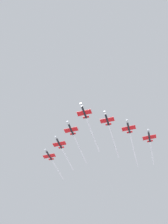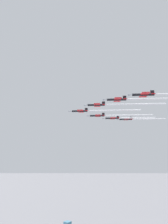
{
  "view_description": "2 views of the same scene",
  "coord_description": "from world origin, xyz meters",
  "px_view_note": "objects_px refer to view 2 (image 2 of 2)",
  "views": [
    {
      "loc": [
        -75.87,
        -98.11,
        3.71
      ],
      "look_at": [
        -8.89,
        -14.85,
        123.17
      ],
      "focal_mm": 39.71,
      "sensor_mm": 36.0,
      "label": 1
    },
    {
      "loc": [
        84.36,
        -121.47,
        94.69
      ],
      "look_at": [
        -9.06,
        -10.0,
        123.25
      ],
      "focal_mm": 33.57,
      "sensor_mm": 36.0,
      "label": 2
    }
  ],
  "objects_px": {
    "jet_starboard_outer": "(122,118)",
    "jet_center_rear": "(160,94)",
    "jet_starboard_inner": "(112,115)",
    "jet_port_trail": "(135,119)",
    "jet_lead": "(96,111)",
    "jet_port_outer": "(140,99)",
    "jet_port_inner": "(115,105)"
  },
  "relations": [
    {
      "from": "jet_starboard_outer",
      "to": "jet_center_rear",
      "type": "distance_m",
      "value": 64.83
    },
    {
      "from": "jet_starboard_inner",
      "to": "jet_port_outer",
      "type": "relative_size",
      "value": 0.89
    },
    {
      "from": "jet_lead",
      "to": "jet_port_inner",
      "type": "distance_m",
      "value": 17.67
    },
    {
      "from": "jet_center_rear",
      "to": "jet_port_trail",
      "type": "relative_size",
      "value": 1.0
    },
    {
      "from": "jet_starboard_inner",
      "to": "jet_center_rear",
      "type": "bearing_deg",
      "value": -157.41
    },
    {
      "from": "jet_starboard_inner",
      "to": "jet_port_outer",
      "type": "height_order",
      "value": "jet_port_outer"
    },
    {
      "from": "jet_lead",
      "to": "jet_starboard_outer",
      "type": "distance_m",
      "value": 32.65
    },
    {
      "from": "jet_port_inner",
      "to": "jet_port_trail",
      "type": "height_order",
      "value": "jet_port_inner"
    },
    {
      "from": "jet_lead",
      "to": "jet_port_trail",
      "type": "distance_m",
      "value": 50.16
    },
    {
      "from": "jet_lead",
      "to": "jet_starboard_outer",
      "type": "relative_size",
      "value": 1.18
    },
    {
      "from": "jet_port_inner",
      "to": "jet_starboard_outer",
      "type": "xyz_separation_m",
      "value": [
        -15.35,
        35.93,
        -2.29
      ]
    },
    {
      "from": "jet_starboard_outer",
      "to": "jet_port_trail",
      "type": "height_order",
      "value": "jet_port_trail"
    },
    {
      "from": "jet_starboard_outer",
      "to": "jet_port_inner",
      "type": "bearing_deg",
      "value": 167.88
    },
    {
      "from": "jet_starboard_inner",
      "to": "jet_port_outer",
      "type": "xyz_separation_m",
      "value": [
        33.54,
        -23.07,
        2.29
      ]
    },
    {
      "from": "jet_starboard_inner",
      "to": "jet_center_rear",
      "type": "distance_m",
      "value": 55.18
    },
    {
      "from": "jet_center_rear",
      "to": "jet_port_trail",
      "type": "height_order",
      "value": "jet_center_rear"
    },
    {
      "from": "jet_port_trail",
      "to": "jet_lead",
      "type": "bearing_deg",
      "value": 139.6
    },
    {
      "from": "jet_port_outer",
      "to": "jet_port_trail",
      "type": "xyz_separation_m",
      "value": [
        -30.95,
        56.09,
        -1.24
      ]
    },
    {
      "from": "jet_starboard_inner",
      "to": "jet_port_trail",
      "type": "xyz_separation_m",
      "value": [
        2.59,
        33.01,
        1.05
      ]
    },
    {
      "from": "jet_center_rear",
      "to": "jet_starboard_inner",
      "type": "bearing_deg",
      "value": 22.59
    },
    {
      "from": "jet_starboard_inner",
      "to": "jet_port_trail",
      "type": "height_order",
      "value": "jet_port_trail"
    },
    {
      "from": "jet_port_outer",
      "to": "jet_port_trail",
      "type": "relative_size",
      "value": 1.31
    },
    {
      "from": "jet_port_inner",
      "to": "jet_starboard_inner",
      "type": "xyz_separation_m",
      "value": [
        -15.39,
        20.31,
        -2.31
      ]
    },
    {
      "from": "jet_center_rear",
      "to": "jet_lead",
      "type": "bearing_deg",
      "value": 40.42
    },
    {
      "from": "jet_center_rear",
      "to": "jet_starboard_outer",
      "type": "bearing_deg",
      "value": 10.8
    },
    {
      "from": "jet_port_outer",
      "to": "jet_center_rear",
      "type": "bearing_deg",
      "value": -150.8
    },
    {
      "from": "jet_port_outer",
      "to": "jet_center_rear",
      "type": "distance_m",
      "value": 14.62
    },
    {
      "from": "jet_port_inner",
      "to": "jet_starboard_outer",
      "type": "relative_size",
      "value": 1.21
    },
    {
      "from": "jet_starboard_inner",
      "to": "jet_center_rear",
      "type": "xyz_separation_m",
      "value": [
        46.7,
        -29.37,
        1.26
      ]
    },
    {
      "from": "jet_port_outer",
      "to": "jet_center_rear",
      "type": "xyz_separation_m",
      "value": [
        13.16,
        -6.29,
        -1.02
      ]
    },
    {
      "from": "jet_starboard_inner",
      "to": "jet_port_outer",
      "type": "bearing_deg",
      "value": -159.77
    },
    {
      "from": "jet_port_trail",
      "to": "jet_starboard_inner",
      "type": "bearing_deg",
      "value": 140.27
    }
  ]
}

